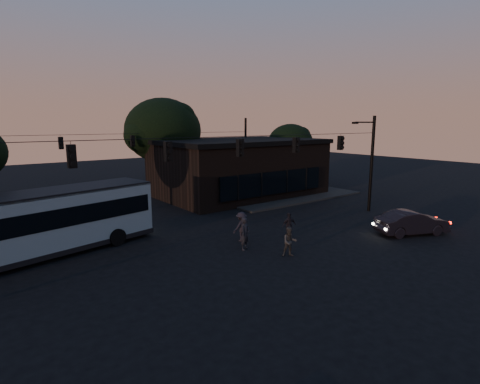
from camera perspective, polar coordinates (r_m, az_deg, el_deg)
ground at (r=19.58m, az=7.24°, el=-10.38°), size 120.00×120.00×0.00m
sidewalk_far_right at (r=37.36m, az=5.32°, el=-0.17°), size 14.00×10.00×0.15m
building at (r=36.55m, az=-0.18°, el=3.82°), size 15.40×10.41×5.40m
tree_behind at (r=38.85m, az=-11.66°, el=9.15°), size 7.60×7.60×9.43m
tree_right at (r=43.83m, az=7.67°, el=7.36°), size 5.20×5.20×6.86m
signal_rig_near at (r=21.47m, az=0.00°, el=3.80°), size 26.24×0.30×7.50m
signal_rig_far at (r=35.51m, az=-15.95°, el=5.65°), size 26.24×0.30×7.50m
bus at (r=22.04m, az=-28.39°, el=-3.95°), size 12.55×5.29×3.45m
car at (r=26.07m, az=24.72°, el=-4.25°), size 4.82×3.29×1.50m
pedestrian_a at (r=20.80m, az=0.79°, el=-6.35°), size 0.78×0.65×1.84m
pedestrian_b at (r=20.03m, az=7.58°, el=-7.51°), size 0.97×0.90×1.58m
pedestrian_c at (r=23.11m, az=7.48°, el=-5.04°), size 0.99×0.57×1.59m
pedestrian_d at (r=22.30m, az=0.23°, el=-5.30°), size 1.17×0.71×1.77m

